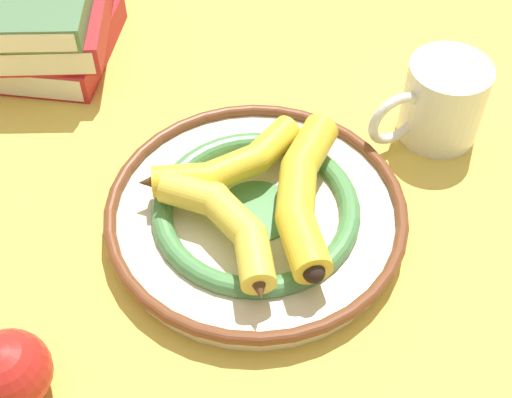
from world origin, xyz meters
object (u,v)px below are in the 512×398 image
at_px(book_stack, 46,19).
at_px(coffee_mug, 441,101).
at_px(decorative_bowl, 256,213).
at_px(banana_c, 228,225).
at_px(apple, 9,372).
at_px(banana_a, 227,165).
at_px(banana_b, 303,190).

bearing_deg(book_stack, coffee_mug, 77.93).
height_order(book_stack, coffee_mug, book_stack).
relative_size(decorative_bowl, book_stack, 1.38).
relative_size(decorative_bowl, banana_c, 1.88).
relative_size(decorative_bowl, apple, 3.68).
height_order(banana_c, coffee_mug, coffee_mug).
distance_m(book_stack, apple, 0.47).
xyz_separation_m(banana_a, apple, (-0.18, 0.22, -0.01)).
height_order(decorative_bowl, coffee_mug, coffee_mug).
bearing_deg(banana_a, decorative_bowl, -80.63).
bearing_deg(apple, decorative_bowl, -60.85).
xyz_separation_m(decorative_bowl, banana_a, (0.04, 0.02, 0.03)).
distance_m(decorative_bowl, book_stack, 0.39).
bearing_deg(banana_a, banana_c, -117.34).
bearing_deg(decorative_bowl, book_stack, 29.84).
bearing_deg(coffee_mug, banana_a, -4.12).
bearing_deg(apple, banana_a, -51.28).
xyz_separation_m(coffee_mug, apple, (-0.22, 0.47, -0.01)).
bearing_deg(decorative_bowl, banana_b, -102.04).
height_order(decorative_bowl, banana_c, banana_c).
bearing_deg(banana_a, coffee_mug, -6.44).
distance_m(banana_c, book_stack, 0.40).
bearing_deg(decorative_bowl, banana_a, 25.71).
relative_size(book_stack, apple, 2.67).
distance_m(banana_a, coffee_mug, 0.25).
bearing_deg(decorative_bowl, apple, 119.15).
relative_size(banana_c, coffee_mug, 1.16).
relative_size(banana_b, apple, 2.49).
height_order(banana_a, banana_b, banana_b).
bearing_deg(banana_a, apple, -157.62).
bearing_deg(banana_b, apple, -48.08).
distance_m(book_stack, coffee_mug, 0.49).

